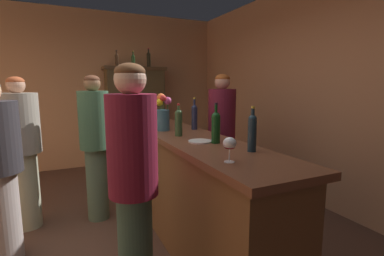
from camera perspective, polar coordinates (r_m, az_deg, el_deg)
name	(u,v)px	position (r m, az deg, el deg)	size (l,w,h in m)	color
wall_back	(83,90)	(5.54, -21.21, 7.15)	(5.17, 0.12, 2.84)	tan
wall_right	(333,93)	(3.78, 26.69, 6.36)	(0.12, 6.34, 2.84)	tan
bar_counter	(186,186)	(2.83, -1.31, -11.65)	(0.59, 2.89, 1.05)	brown
display_cabinet	(136,115)	(5.39, -11.34, 2.59)	(1.12, 0.45, 1.84)	brown
wine_bottle_syrah	(156,114)	(3.38, -7.28, 2.79)	(0.07, 0.07, 0.29)	#44321A
wine_bottle_riesling	(216,126)	(2.27, 4.86, 0.44)	(0.07, 0.07, 0.33)	#123D17
wine_bottle_merlot	(140,111)	(3.54, -10.49, 3.36)	(0.07, 0.07, 0.32)	#493315
wine_bottle_rose	(252,131)	(2.02, 12.13, -0.62)	(0.06, 0.06, 0.32)	#1C303A
wine_bottle_malbec	(179,122)	(2.58, -2.73, 1.32)	(0.07, 0.07, 0.30)	#2C4626
wine_bottle_pinot	(194,116)	(2.97, 0.49, 2.50)	(0.06, 0.06, 0.34)	#1F223C
wine_glass_front	(230,145)	(1.72, 7.64, -3.35)	(0.08, 0.08, 0.16)	white
wine_glass_mid	(166,117)	(3.25, -5.31, 2.26)	(0.08, 0.08, 0.15)	white
flower_arrangement	(163,113)	(2.91, -5.90, 2.96)	(0.16, 0.17, 0.38)	#305565
cheese_plate	(200,141)	(2.33, 1.63, -2.71)	(0.19, 0.19, 0.01)	white
display_bottle_left	(117,59)	(5.32, -15.02, 13.30)	(0.06, 0.06, 0.28)	#452E1D
display_bottle_midleft	(133,60)	(5.38, -11.85, 13.32)	(0.07, 0.07, 0.29)	#294F27
display_bottle_center	(149,59)	(5.46, -8.78, 13.67)	(0.07, 0.07, 0.35)	black
patron_redhead	(95,142)	(3.29, -19.06, -2.68)	(0.32, 0.32, 1.62)	#50674F
patron_tall	(21,148)	(3.41, -31.31, -3.49)	(0.38, 0.38, 1.60)	#AEB18F
patron_in_grey	(133,180)	(1.86, -11.80, -10.21)	(0.32, 0.32, 1.65)	#405D4D
bartender	(222,134)	(3.53, 6.01, -1.25)	(0.34, 0.34, 1.65)	#2E312A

